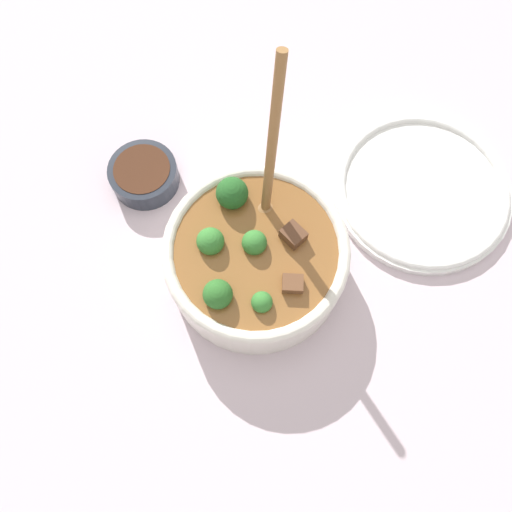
{
  "coord_description": "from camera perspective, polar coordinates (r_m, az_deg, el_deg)",
  "views": [
    {
      "loc": [
        -0.07,
        -0.21,
        0.66
      ],
      "look_at": [
        0.0,
        0.0,
        0.05
      ],
      "focal_mm": 35.0,
      "sensor_mm": 36.0,
      "label": 1
    }
  ],
  "objects": [
    {
      "name": "ground_plane",
      "position": [
        0.69,
        0.0,
        -1.5
      ],
      "size": [
        4.0,
        4.0,
        0.0
      ],
      "primitive_type": "plane",
      "color": "silver"
    },
    {
      "name": "empty_plate",
      "position": [
        0.77,
        18.47,
        7.18
      ],
      "size": [
        0.26,
        0.26,
        0.02
      ],
      "color": "white",
      "rests_on": "ground_plane"
    },
    {
      "name": "stew_bowl",
      "position": [
        0.65,
        -0.06,
        -0.05
      ],
      "size": [
        0.24,
        0.24,
        0.29
      ],
      "color": "white",
      "rests_on": "ground_plane"
    },
    {
      "name": "condiment_bowl",
      "position": [
        0.75,
        -12.7,
        9.11
      ],
      "size": [
        0.1,
        0.1,
        0.04
      ],
      "color": "#232833",
      "rests_on": "ground_plane"
    }
  ]
}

